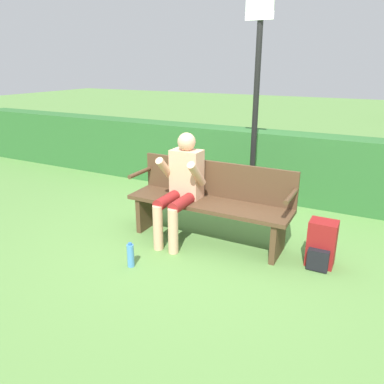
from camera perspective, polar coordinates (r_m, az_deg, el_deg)
name	(u,v)px	position (r m, az deg, el deg)	size (l,w,h in m)	color
ground_plane	(207,240)	(4.40, 2.35, -7.32)	(40.00, 40.00, 0.00)	#5B8942
hedge_back	(258,163)	(5.82, 10.05, 4.32)	(12.00, 0.46, 1.00)	#2D662D
park_bench	(210,201)	(4.27, 2.81, -1.31)	(1.88, 0.48, 0.89)	#513823
person_seated	(181,183)	(4.21, -1.62, 1.35)	(0.48, 0.65, 1.23)	#DBA884
backpack	(321,245)	(4.01, 19.10, -7.63)	(0.27, 0.29, 0.48)	maroon
water_bottle	(131,255)	(3.87, -9.34, -9.50)	(0.07, 0.07, 0.26)	#4C8CCC
signpost	(256,100)	(4.73, 9.71, 13.71)	(0.33, 0.09, 2.74)	black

